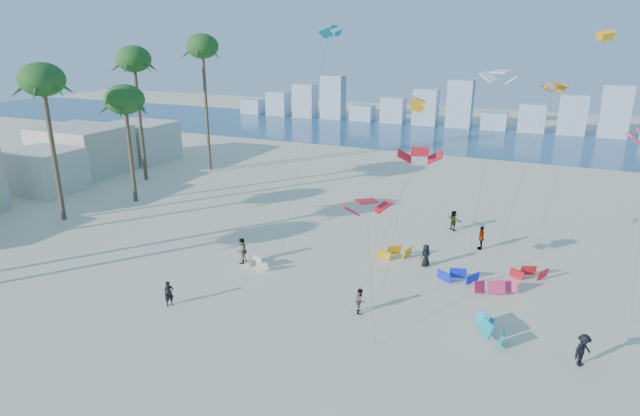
% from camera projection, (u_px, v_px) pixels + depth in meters
% --- Properties ---
extents(ground, '(220.00, 220.00, 0.00)m').
position_uv_depth(ground, '(130.00, 382.00, 25.59)').
color(ground, beige).
rests_on(ground, ground).
extents(ocean, '(220.00, 220.00, 0.00)m').
position_uv_depth(ocean, '(439.00, 136.00, 88.11)').
color(ocean, navy).
rests_on(ocean, ground).
extents(kitesurfer_near, '(0.65, 0.70, 1.61)m').
position_uv_depth(kitesurfer_near, '(169.00, 293.00, 32.64)').
color(kitesurfer_near, black).
rests_on(kitesurfer_near, ground).
extents(kitesurfer_mid, '(0.85, 0.94, 1.57)m').
position_uv_depth(kitesurfer_mid, '(360.00, 301.00, 31.81)').
color(kitesurfer_mid, gray).
rests_on(kitesurfer_mid, ground).
extents(kitesurfers_far, '(28.02, 18.57, 1.92)m').
position_uv_depth(kitesurfers_far, '(439.00, 257.00, 37.78)').
color(kitesurfers_far, black).
rests_on(kitesurfers_far, ground).
extents(grounded_kites, '(20.81, 11.63, 0.93)m').
position_uv_depth(grounded_kites, '(444.00, 280.00, 35.23)').
color(grounded_kites, silver).
rests_on(grounded_kites, ground).
extents(flying_kites, '(30.11, 26.44, 17.09)m').
position_uv_depth(flying_kites, '(524.00, 110.00, 35.28)').
color(flying_kites, red).
rests_on(flying_kites, ground).
extents(palm_row, '(8.62, 44.80, 16.22)m').
position_uv_depth(palm_row, '(47.00, 91.00, 44.70)').
color(palm_row, brown).
rests_on(palm_row, ground).
extents(beachfront_buildings, '(11.50, 43.00, 6.00)m').
position_uv_depth(beachfront_buildings, '(22.00, 168.00, 55.79)').
color(beachfront_buildings, beige).
rests_on(beachfront_buildings, ground).
extents(distant_skyline, '(85.00, 3.00, 8.40)m').
position_uv_depth(distant_skyline, '(445.00, 109.00, 96.28)').
color(distant_skyline, '#9EADBF').
rests_on(distant_skyline, ground).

